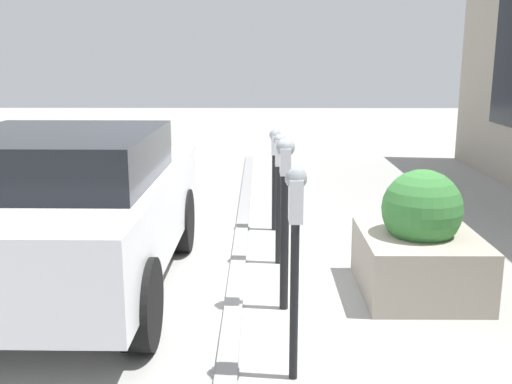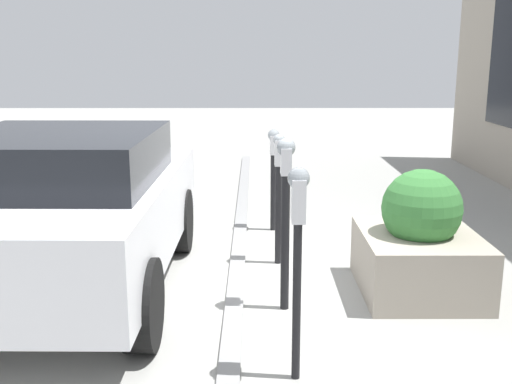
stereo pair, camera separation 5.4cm
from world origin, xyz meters
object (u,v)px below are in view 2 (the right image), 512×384
at_px(parking_meter_fourth, 273,163).
at_px(parked_car_front, 66,208).
at_px(parking_meter_nearest, 298,230).
at_px(parking_meter_middle, 279,183).
at_px(parking_meter_second, 286,197).
at_px(planter_box, 419,244).

height_order(parking_meter_fourth, parked_car_front, parked_car_front).
height_order(parking_meter_nearest, parking_meter_middle, parking_meter_nearest).
height_order(parking_meter_nearest, parking_meter_second, parking_meter_second).
relative_size(parking_meter_middle, parked_car_front, 0.37).
distance_m(parking_meter_nearest, planter_box, 2.11).
relative_size(parking_meter_nearest, parking_meter_second, 0.98).
relative_size(parking_meter_second, parked_car_front, 0.40).
bearing_deg(parked_car_front, planter_box, -89.48).
distance_m(parking_meter_second, planter_box, 1.45).
bearing_deg(parking_meter_middle, parking_meter_nearest, -179.25).
bearing_deg(planter_box, parked_car_front, 89.90).
distance_m(parking_meter_fourth, planter_box, 2.48).
xyz_separation_m(parking_meter_middle, parked_car_front, (-0.79, 2.01, -0.06)).
bearing_deg(parking_meter_middle, parking_meter_fourth, 0.71).
distance_m(parking_meter_nearest, parking_meter_middle, 2.38).
height_order(parking_meter_middle, parking_meter_fourth, parking_meter_middle).
distance_m(parking_meter_nearest, parking_meter_second, 1.18).
distance_m(parking_meter_middle, parking_meter_fourth, 1.26).
bearing_deg(planter_box, parking_meter_fourth, 32.45).
bearing_deg(parking_meter_fourth, parking_meter_second, -179.39).
xyz_separation_m(parking_meter_second, parked_car_front, (0.40, 2.02, -0.20)).
relative_size(parking_meter_second, parking_meter_middle, 1.09).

